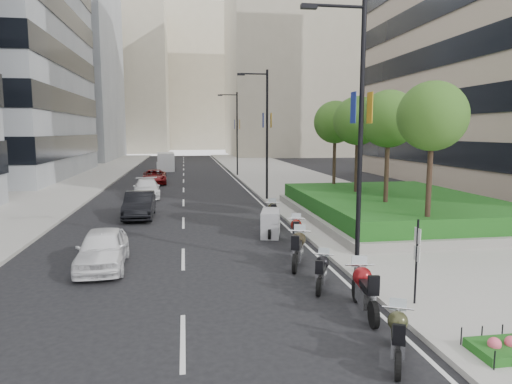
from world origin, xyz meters
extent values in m
plane|color=black|center=(0.00, 0.00, 0.00)|extent=(160.00, 160.00, 0.00)
cube|color=#9E9B93|center=(9.00, 30.00, 0.07)|extent=(10.00, 100.00, 0.15)
cube|color=#9E9B93|center=(-12.00, 30.00, 0.07)|extent=(8.00, 100.00, 0.15)
cube|color=silver|center=(3.70, 30.00, 0.01)|extent=(0.12, 100.00, 0.01)
cube|color=silver|center=(-1.50, 30.00, 0.01)|extent=(0.12, 100.00, 0.01)
cube|color=gray|center=(-24.00, 70.00, 15.00)|extent=(22.00, 26.00, 30.00)
cube|color=#B7AD93|center=(22.00, 80.00, 18.00)|extent=(28.00, 24.00, 36.00)
cube|color=#B7AD93|center=(-18.00, 100.00, 17.00)|extent=(26.00, 24.00, 34.00)
cube|color=#B7AD93|center=(2.00, 120.00, 19.00)|extent=(30.00, 24.00, 38.00)
cube|color=gray|center=(10.00, 10.00, 0.35)|extent=(10.00, 14.00, 0.40)
cube|color=#1C5016|center=(10.00, 10.00, 0.95)|extent=(9.40, 13.40, 0.80)
cylinder|color=#332319|center=(8.50, 4.00, 2.55)|extent=(0.22, 0.22, 4.00)
sphere|color=#2D5A1C|center=(8.50, 4.00, 5.45)|extent=(2.80, 2.80, 2.80)
cylinder|color=#332319|center=(8.50, 8.00, 2.55)|extent=(0.22, 0.22, 4.00)
sphere|color=#2D5A1C|center=(8.50, 8.00, 5.45)|extent=(2.80, 2.80, 2.80)
cylinder|color=#332319|center=(8.50, 12.00, 2.55)|extent=(0.22, 0.22, 4.00)
sphere|color=#2D5A1C|center=(8.50, 12.00, 5.45)|extent=(2.80, 2.80, 2.80)
cylinder|color=#332319|center=(8.50, 16.00, 2.55)|extent=(0.22, 0.22, 4.00)
sphere|color=#2D5A1C|center=(8.50, 16.00, 5.45)|extent=(2.80, 2.80, 2.80)
cylinder|color=black|center=(4.30, 1.00, 4.50)|extent=(0.16, 0.16, 9.00)
cylinder|color=black|center=(3.40, 1.00, 8.70)|extent=(1.80, 0.10, 0.10)
cube|color=black|center=(2.50, 1.00, 8.65)|extent=(0.50, 0.22, 0.14)
cube|color=gold|center=(4.58, 1.00, 5.60)|extent=(0.02, 0.45, 1.00)
cube|color=navy|center=(4.02, 1.00, 5.60)|extent=(0.02, 0.45, 1.00)
cylinder|color=black|center=(4.30, 18.00, 4.50)|extent=(0.16, 0.16, 9.00)
cylinder|color=black|center=(3.40, 18.00, 8.70)|extent=(1.80, 0.10, 0.10)
cube|color=black|center=(2.50, 18.00, 8.65)|extent=(0.50, 0.22, 0.14)
cube|color=gold|center=(4.58, 18.00, 5.60)|extent=(0.02, 0.45, 1.00)
cube|color=navy|center=(4.02, 18.00, 5.60)|extent=(0.02, 0.45, 1.00)
cylinder|color=black|center=(4.30, 36.00, 4.50)|extent=(0.16, 0.16, 9.00)
cylinder|color=black|center=(3.40, 36.00, 8.70)|extent=(1.80, 0.10, 0.10)
cube|color=black|center=(2.50, 36.00, 8.65)|extent=(0.50, 0.22, 0.14)
cube|color=gold|center=(4.58, 36.00, 5.60)|extent=(0.02, 0.45, 1.00)
cube|color=navy|center=(4.02, 36.00, 5.60)|extent=(0.02, 0.45, 1.00)
cylinder|color=black|center=(4.80, -2.00, 1.25)|extent=(0.06, 0.06, 2.50)
cube|color=silver|center=(4.80, -2.00, 2.05)|extent=(0.02, 0.32, 0.42)
cube|color=silver|center=(4.80, -2.00, 1.55)|extent=(0.02, 0.32, 0.42)
cylinder|color=black|center=(2.68, -5.34, 0.28)|extent=(0.34, 0.56, 0.57)
cylinder|color=black|center=(3.29, -4.00, 0.28)|extent=(0.34, 0.56, 0.57)
cube|color=silver|center=(2.96, -4.71, 0.44)|extent=(0.58, 0.82, 0.39)
sphere|color=#33341D|center=(3.09, -4.44, 0.79)|extent=(0.44, 0.44, 0.44)
cube|color=black|center=(2.85, -4.96, 0.73)|extent=(0.52, 0.73, 0.15)
cylinder|color=silver|center=(3.20, -4.21, 0.99)|extent=(0.64, 0.33, 0.05)
cylinder|color=black|center=(3.18, -3.01, 0.34)|extent=(0.22, 0.69, 0.68)
cylinder|color=black|center=(3.40, -1.28, 0.34)|extent=(0.22, 0.69, 0.68)
cube|color=silver|center=(3.28, -2.20, 0.52)|extent=(0.45, 0.96, 0.46)
sphere|color=maroon|center=(3.33, -1.84, 0.94)|extent=(0.52, 0.52, 0.52)
cube|color=black|center=(3.24, -2.52, 0.87)|extent=(0.41, 0.85, 0.17)
cylinder|color=silver|center=(3.37, -1.55, 1.18)|extent=(0.81, 0.16, 0.05)
cylinder|color=black|center=(2.47, -0.66, 0.27)|extent=(0.32, 0.54, 0.55)
cylinder|color=black|center=(3.04, 0.63, 0.27)|extent=(0.32, 0.54, 0.55)
cube|color=silver|center=(2.74, -0.05, 0.42)|extent=(0.55, 0.80, 0.37)
sphere|color=black|center=(2.86, 0.21, 0.76)|extent=(0.42, 0.42, 0.42)
cube|color=black|center=(2.63, -0.30, 0.71)|extent=(0.50, 0.71, 0.14)
cylinder|color=silver|center=(2.95, 0.43, 0.96)|extent=(0.62, 0.31, 0.04)
cylinder|color=black|center=(2.29, 1.58, 0.34)|extent=(0.36, 0.67, 0.67)
cylinder|color=black|center=(2.91, 3.20, 0.34)|extent=(0.36, 0.67, 0.67)
cube|color=silver|center=(2.58, 2.34, 0.52)|extent=(0.63, 0.97, 0.45)
sphere|color=#2D2719|center=(2.71, 2.67, 0.93)|extent=(0.52, 0.52, 0.52)
cube|color=black|center=(2.47, 2.04, 0.86)|extent=(0.57, 0.87, 0.17)
cylinder|color=silver|center=(2.81, 2.95, 1.17)|extent=(0.77, 0.33, 0.05)
cylinder|color=black|center=(3.02, 4.33, 0.32)|extent=(0.27, 0.64, 0.63)
cylinder|color=black|center=(3.41, 5.92, 0.32)|extent=(0.27, 0.64, 0.63)
cube|color=silver|center=(3.20, 5.07, 0.49)|extent=(0.50, 0.92, 0.43)
sphere|color=#5F100C|center=(3.28, 5.40, 0.88)|extent=(0.49, 0.49, 0.49)
cube|color=black|center=(3.13, 4.77, 0.82)|extent=(0.46, 0.81, 0.16)
cylinder|color=silver|center=(3.35, 5.67, 1.10)|extent=(0.75, 0.23, 0.05)
cylinder|color=black|center=(2.35, 6.51, 0.29)|extent=(0.25, 0.60, 0.59)
cylinder|color=black|center=(2.70, 7.98, 0.29)|extent=(0.25, 0.60, 0.59)
cube|color=gray|center=(2.53, 7.25, 0.62)|extent=(1.25, 2.13, 1.19)
cylinder|color=black|center=(2.98, 8.81, 0.32)|extent=(0.21, 0.65, 0.63)
cylinder|color=black|center=(3.21, 10.43, 0.32)|extent=(0.21, 0.65, 0.63)
cube|color=silver|center=(3.09, 9.57, 0.49)|extent=(0.43, 0.90, 0.43)
sphere|color=#2C2A18|center=(3.14, 9.90, 0.88)|extent=(0.49, 0.49, 0.49)
cube|color=black|center=(3.04, 9.27, 0.82)|extent=(0.39, 0.80, 0.16)
cylinder|color=silver|center=(3.18, 10.18, 1.11)|extent=(0.76, 0.16, 0.05)
imported|color=white|center=(-4.32, 3.28, 0.70)|extent=(1.82, 4.15, 1.39)
imported|color=black|center=(-3.93, 12.87, 0.73)|extent=(1.56, 4.44, 1.46)
imported|color=silver|center=(-4.17, 20.93, 0.68)|extent=(2.24, 4.80, 1.36)
imported|color=maroon|center=(-4.16, 29.87, 0.66)|extent=(2.38, 4.83, 1.32)
cube|color=silver|center=(-3.70, 44.82, 1.10)|extent=(2.31, 5.36, 2.21)
cube|color=silver|center=(-3.70, 42.83, 0.58)|extent=(2.07, 1.38, 1.16)
cylinder|color=black|center=(-4.54, 42.93, 0.37)|extent=(0.26, 0.74, 0.74)
cylinder|color=black|center=(-2.86, 42.93, 0.37)|extent=(0.26, 0.74, 0.74)
cylinder|color=black|center=(-4.54, 46.50, 0.37)|extent=(0.26, 0.74, 0.74)
cylinder|color=black|center=(-2.86, 46.50, 0.37)|extent=(0.26, 0.74, 0.74)
camera|label=1|loc=(-1.38, -13.20, 4.84)|focal=32.00mm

